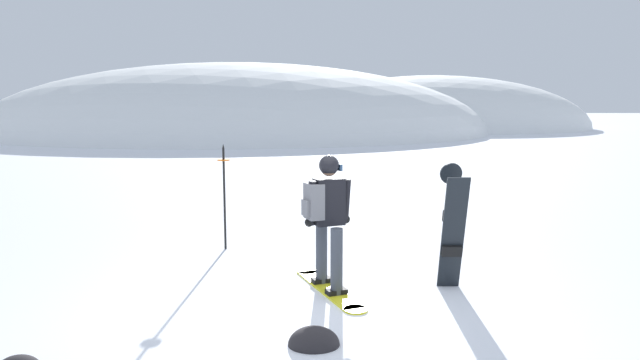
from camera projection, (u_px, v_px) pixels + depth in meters
name	position (u px, v px, depth m)	size (l,w,h in m)	color
ground_plane	(320.00, 311.00, 6.34)	(300.00, 300.00, 0.00)	white
ridge_peak_main	(241.00, 132.00, 47.37)	(40.75, 36.67, 11.43)	white
ridge_peak_far	(429.00, 128.00, 57.02)	(30.84, 27.76, 10.49)	white
snowboarder_main	(327.00, 219.00, 6.93)	(0.85, 1.73, 1.71)	yellow
spare_snowboard	(453.00, 227.00, 6.94)	(0.28, 0.45, 1.61)	black
piste_marker_near	(224.00, 189.00, 8.93)	(0.20, 0.20, 1.71)	black
rock_mid	(314.00, 345.00, 5.45)	(0.51, 0.43, 0.36)	#282628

